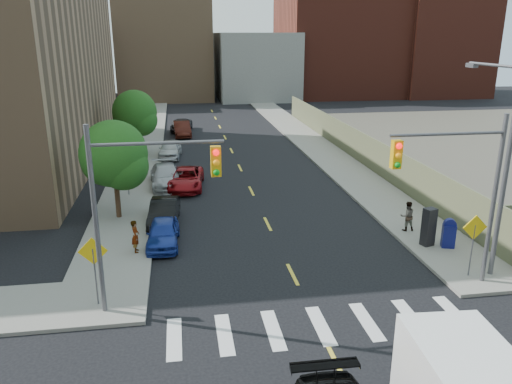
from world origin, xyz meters
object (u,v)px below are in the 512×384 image
object	(u,v)px
parked_car_black	(164,212)
parked_car_red	(186,179)
parked_car_silver	(166,176)
parked_car_maroon	(182,129)
pedestrian_west	(135,236)
parked_car_blue	(163,233)
parked_car_grey	(181,125)
parked_car_white	(170,149)
mailbox	(449,233)
payphone	(429,227)
pedestrian_east	(407,216)

from	to	relation	value
parked_car_black	parked_car_red	bearing A→B (deg)	83.89
parked_car_red	parked_car_silver	xyz separation A→B (m)	(-1.30, 0.56, 0.05)
parked_car_black	parked_car_red	world-z (taller)	same
parked_car_maroon	pedestrian_west	size ratio (longest dim) A/B	2.92
parked_car_blue	parked_car_grey	xyz separation A→B (m)	(1.30, 29.93, -0.01)
parked_car_white	mailbox	world-z (taller)	mailbox
parked_car_white	pedestrian_west	world-z (taller)	pedestrian_west
parked_car_white	parked_car_grey	bearing A→B (deg)	90.10
parked_car_black	payphone	distance (m)	13.52
parked_car_white	payphone	bearing A→B (deg)	-53.66
parked_car_white	pedestrian_east	xyz separation A→B (m)	(12.12, -18.61, 0.21)
parked_car_black	parked_car_maroon	xyz separation A→B (m)	(1.30, 24.27, 0.08)
parked_car_maroon	parked_car_grey	distance (m)	2.77
parked_car_silver	pedestrian_east	distance (m)	16.02
parked_car_maroon	payphone	world-z (taller)	payphone
parked_car_blue	pedestrian_west	world-z (taller)	pedestrian_west
parked_car_black	payphone	world-z (taller)	payphone
parked_car_silver	parked_car_grey	distance (m)	20.11
parked_car_blue	parked_car_silver	bearing A→B (deg)	92.26
mailbox	pedestrian_west	xyz separation A→B (m)	(-14.55, 1.73, 0.08)
payphone	parked_car_maroon	bearing A→B (deg)	93.11
parked_car_grey	mailbox	xyz separation A→B (m)	(12.03, -32.59, 0.21)
parked_car_red	pedestrian_west	size ratio (longest dim) A/B	3.09
parked_car_blue	parked_car_red	world-z (taller)	parked_car_red
pedestrian_west	parked_car_maroon	bearing A→B (deg)	-7.90
mailbox	parked_car_red	bearing A→B (deg)	153.13
parked_car_maroon	parked_car_black	bearing A→B (deg)	-97.03
parked_car_silver	payphone	distance (m)	17.43
parked_car_white	parked_car_grey	distance (m)	11.74
parked_car_black	parked_car_silver	distance (m)	6.97
parked_car_blue	parked_car_red	size ratio (longest dim) A/B	0.78
mailbox	pedestrian_east	world-z (taller)	pedestrian_east
parked_car_red	payphone	distance (m)	16.12
pedestrian_east	parked_car_white	bearing A→B (deg)	-54.84
pedestrian_west	mailbox	bearing A→B (deg)	-99.57
pedestrian_west	parked_car_red	bearing A→B (deg)	-16.58
parked_car_silver	parked_car_white	bearing A→B (deg)	84.33
mailbox	payphone	bearing A→B (deg)	174.46
parked_car_silver	payphone	world-z (taller)	payphone
parked_car_blue	pedestrian_east	xyz separation A→B (m)	(12.32, -0.37, 0.29)
parked_car_grey	mailbox	size ratio (longest dim) A/B	3.17
parked_car_grey	pedestrian_west	distance (m)	30.97
parked_car_red	parked_car_silver	world-z (taller)	parked_car_silver
parked_car_red	parked_car_black	bearing A→B (deg)	-95.72
pedestrian_east	parked_car_maroon	bearing A→B (deg)	-66.09
parked_car_blue	mailbox	xyz separation A→B (m)	(13.33, -2.66, 0.20)
pedestrian_east	parked_car_black	bearing A→B (deg)	-12.74
parked_car_silver	parked_car_red	bearing A→B (deg)	-27.55
parked_car_red	parked_car_maroon	world-z (taller)	parked_car_maroon
parked_car_red	payphone	xyz separation A→B (m)	(11.18, -11.60, 0.41)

